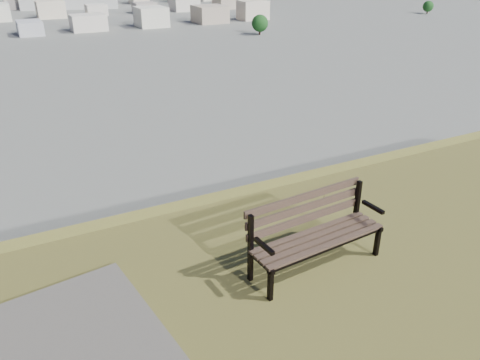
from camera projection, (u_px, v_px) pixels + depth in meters
park_bench at (314, 228)px, 5.47m from camera, size 1.71×0.66×0.88m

